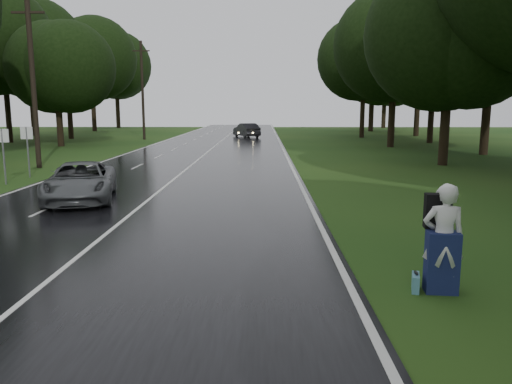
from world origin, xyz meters
TOP-DOWN VIEW (x-y plane):
  - ground at (0.00, 0.00)m, footprint 160.00×160.00m
  - road at (0.00, 20.00)m, footprint 12.00×140.00m
  - lane_center at (0.00, 20.00)m, footprint 0.12×140.00m
  - grey_car at (-2.42, 9.54)m, footprint 3.36×5.33m
  - far_car at (2.31, 48.54)m, footprint 3.36×5.06m
  - hitchhiker at (7.43, 0.71)m, footprint 0.79×0.72m
  - suitcase at (6.99, 0.75)m, footprint 0.24×0.46m
  - utility_pole_mid at (-8.50, 19.68)m, footprint 1.80×0.28m
  - utility_pole_far at (-8.50, 44.95)m, footprint 1.80×0.28m
  - road_sign_a at (-7.20, 13.47)m, footprint 0.59×0.10m
  - road_sign_b at (-7.20, 15.75)m, footprint 0.59×0.10m
  - tree_left_e at (-13.60, 35.43)m, footprint 7.37×7.37m
  - tree_left_f at (-16.79, 46.12)m, footprint 9.12×9.12m
  - tree_right_d at (14.81, 21.31)m, footprint 8.10×8.10m
  - tree_right_e at (15.19, 34.97)m, footprint 9.47×9.47m
  - tree_right_f at (15.41, 48.76)m, footprint 10.03×10.03m

SIDE VIEW (x-z plane):
  - ground at x=0.00m, z-range 0.00..0.00m
  - utility_pole_mid at x=-8.50m, z-range -4.67..4.67m
  - utility_pole_far at x=-8.50m, z-range -5.10..5.10m
  - road_sign_a at x=-7.20m, z-range -1.22..1.22m
  - road_sign_b at x=-7.20m, z-range -1.22..1.22m
  - tree_left_e at x=-13.60m, z-range -5.76..5.76m
  - tree_left_f at x=-16.79m, z-range -7.13..7.13m
  - tree_right_d at x=14.81m, z-range -6.33..6.33m
  - tree_right_e at x=15.19m, z-range -7.40..7.40m
  - tree_right_f at x=15.41m, z-range -7.84..7.84m
  - road at x=0.00m, z-range 0.00..0.04m
  - lane_center at x=0.00m, z-range 0.04..0.05m
  - suitcase at x=6.99m, z-range 0.00..0.32m
  - grey_car at x=-2.42m, z-range 0.04..1.41m
  - far_car at x=2.31m, z-range 0.04..1.62m
  - hitchhiker at x=7.43m, z-range -0.07..1.96m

